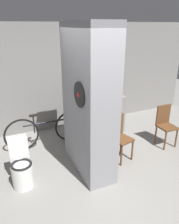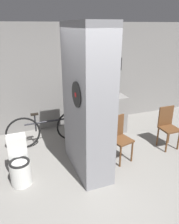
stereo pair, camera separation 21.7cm
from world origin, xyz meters
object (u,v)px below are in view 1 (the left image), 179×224
object	(u,v)px
toilet	(21,166)
chair_by_doorway	(165,124)
bottle_tall	(93,95)
chair_near_pillar	(119,136)
bicycle	(47,130)

from	to	relation	value
toilet	chair_by_doorway	xyz separation A→B (m)	(3.11, 0.05, 0.16)
toilet	chair_by_doorway	bearing A→B (deg)	0.97
chair_by_doorway	bottle_tall	world-z (taller)	bottle_tall
chair_near_pillar	bicycle	size ratio (longest dim) A/B	0.50
toilet	chair_near_pillar	bearing A→B (deg)	-0.32
chair_near_pillar	bicycle	bearing A→B (deg)	122.99
chair_near_pillar	chair_by_doorway	distance (m)	1.22
chair_by_doorway	chair_near_pillar	bearing A→B (deg)	-176.08
chair_by_doorway	toilet	bearing A→B (deg)	-178.09
bottle_tall	chair_by_doorway	bearing A→B (deg)	-41.20
bicycle	chair_by_doorway	bearing A→B (deg)	-23.45
chair_by_doorway	bicycle	xyz separation A→B (m)	(-2.40, 1.04, -0.12)
chair_near_pillar	chair_by_doorway	bearing A→B (deg)	-10.85
toilet	chair_near_pillar	size ratio (longest dim) A/B	0.88
toilet	bottle_tall	size ratio (longest dim) A/B	3.26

